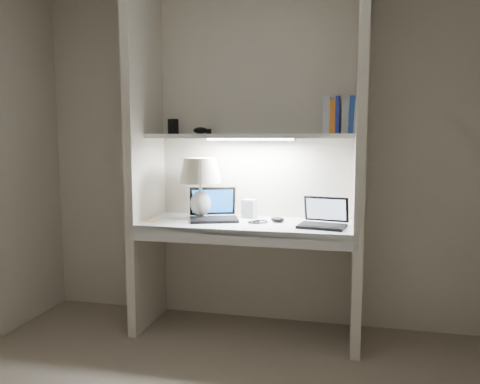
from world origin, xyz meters
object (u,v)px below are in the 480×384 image
(laptop_netbook, at_px, (323,220))
(book_row, at_px, (340,116))
(speaker, at_px, (249,209))
(laptop_main, at_px, (213,212))
(table_lamp, at_px, (200,178))

(laptop_netbook, xyz_separation_m, book_row, (0.09, 0.24, 0.67))
(laptop_netbook, bearing_deg, speaker, 168.49)
(laptop_main, relative_size, laptop_netbook, 1.22)
(speaker, bearing_deg, laptop_main, -137.15)
(table_lamp, bearing_deg, laptop_netbook, -6.98)
(laptop_main, bearing_deg, table_lamp, 149.28)
(laptop_netbook, distance_m, speaker, 0.57)
(laptop_netbook, height_order, book_row, book_row)
(table_lamp, relative_size, laptop_main, 1.07)
(laptop_main, distance_m, laptop_netbook, 0.77)
(table_lamp, height_order, laptop_netbook, table_lamp)
(laptop_main, xyz_separation_m, speaker, (0.23, 0.12, 0.02))
(laptop_main, xyz_separation_m, book_row, (0.85, 0.15, 0.66))
(table_lamp, xyz_separation_m, speaker, (0.33, 0.10, -0.22))
(table_lamp, xyz_separation_m, laptop_netbook, (0.86, -0.11, -0.25))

